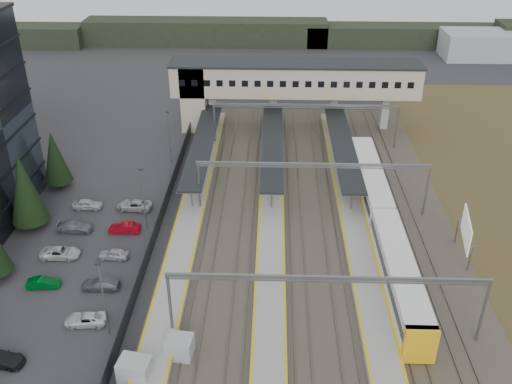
{
  "coord_description": "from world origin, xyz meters",
  "views": [
    {
      "loc": [
        7.05,
        -47.56,
        37.67
      ],
      "look_at": [
        5.12,
        12.32,
        4.0
      ],
      "focal_mm": 40.0,
      "sensor_mm": 36.0,
      "label": 1
    }
  ],
  "objects_px": {
    "relay_cabin_near": "(135,370)",
    "train": "(383,223)",
    "footbridge": "(278,82)",
    "relay_cabin_far": "(180,348)",
    "billboard": "(466,231)"
  },
  "relations": [
    {
      "from": "relay_cabin_near",
      "to": "footbridge",
      "type": "height_order",
      "value": "footbridge"
    },
    {
      "from": "relay_cabin_far",
      "to": "relay_cabin_near",
      "type": "bearing_deg",
      "value": -140.19
    },
    {
      "from": "relay_cabin_near",
      "to": "train",
      "type": "height_order",
      "value": "train"
    },
    {
      "from": "relay_cabin_near",
      "to": "footbridge",
      "type": "distance_m",
      "value": 57.18
    },
    {
      "from": "relay_cabin_near",
      "to": "relay_cabin_far",
      "type": "xyz_separation_m",
      "value": [
        3.34,
        2.78,
        -0.04
      ]
    },
    {
      "from": "relay_cabin_near",
      "to": "billboard",
      "type": "relative_size",
      "value": 0.49
    },
    {
      "from": "relay_cabin_far",
      "to": "train",
      "type": "height_order",
      "value": "train"
    },
    {
      "from": "footbridge",
      "to": "billboard",
      "type": "height_order",
      "value": "footbridge"
    },
    {
      "from": "billboard",
      "to": "footbridge",
      "type": "bearing_deg",
      "value": 119.28
    },
    {
      "from": "relay_cabin_near",
      "to": "relay_cabin_far",
      "type": "distance_m",
      "value": 4.34
    },
    {
      "from": "relay_cabin_near",
      "to": "train",
      "type": "bearing_deg",
      "value": 42.67
    },
    {
      "from": "train",
      "to": "relay_cabin_far",
      "type": "bearing_deg",
      "value": -136.89
    },
    {
      "from": "relay_cabin_near",
      "to": "billboard",
      "type": "bearing_deg",
      "value": 29.96
    },
    {
      "from": "relay_cabin_far",
      "to": "footbridge",
      "type": "relative_size",
      "value": 0.06
    },
    {
      "from": "relay_cabin_near",
      "to": "train",
      "type": "distance_m",
      "value": 32.97
    }
  ]
}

